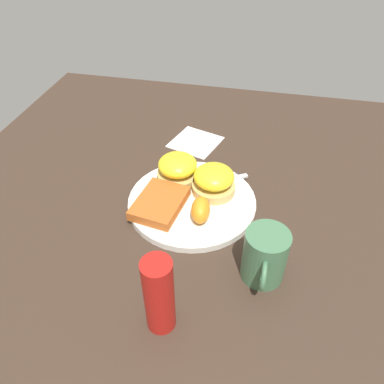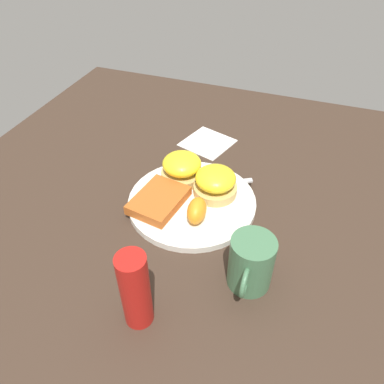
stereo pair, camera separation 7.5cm
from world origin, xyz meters
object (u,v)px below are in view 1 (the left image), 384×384
object	(u,v)px
hashbrown_patty	(160,203)
cup	(265,256)
orange_wedge	(201,210)
condiment_bottle	(159,295)
sandwich_benedict_right	(178,169)
sandwich_benedict_left	(214,180)
fork	(197,186)

from	to	relation	value
hashbrown_patty	cup	world-z (taller)	cup
orange_wedge	condiment_bottle	size ratio (longest dim) A/B	0.43
sandwich_benedict_right	hashbrown_patty	size ratio (longest dim) A/B	0.77
sandwich_benedict_left	condiment_bottle	size ratio (longest dim) A/B	0.63
sandwich_benedict_left	condiment_bottle	distance (m)	0.30
sandwich_benedict_left	sandwich_benedict_right	world-z (taller)	same
cup	condiment_bottle	distance (m)	0.19
hashbrown_patty	orange_wedge	distance (m)	0.09
sandwich_benedict_left	orange_wedge	distance (m)	0.08
cup	orange_wedge	bearing A→B (deg)	-127.96
sandwich_benedict_right	hashbrown_patty	bearing A→B (deg)	-8.72
sandwich_benedict_right	orange_wedge	world-z (taller)	sandwich_benedict_right
sandwich_benedict_right	condiment_bottle	world-z (taller)	condiment_bottle
hashbrown_patty	fork	world-z (taller)	hashbrown_patty
hashbrown_patty	condiment_bottle	bearing A→B (deg)	16.32
cup	condiment_bottle	xyz separation A→B (m)	(0.12, -0.14, 0.02)
sandwich_benedict_right	cup	size ratio (longest dim) A/B	0.86
sandwich_benedict_right	fork	size ratio (longest dim) A/B	0.48
hashbrown_patty	cup	distance (m)	0.24
hashbrown_patty	condiment_bottle	distance (m)	0.25
hashbrown_patty	orange_wedge	bearing A→B (deg)	80.34
orange_wedge	cup	size ratio (longest dim) A/B	0.58
sandwich_benedict_left	hashbrown_patty	distance (m)	0.12
hashbrown_patty	orange_wedge	xyz separation A→B (m)	(0.01, 0.08, 0.01)
orange_wedge	condiment_bottle	world-z (taller)	condiment_bottle
fork	cup	xyz separation A→B (m)	(0.19, 0.15, 0.03)
sandwich_benedict_left	hashbrown_patty	bearing A→B (deg)	-53.95
fork	cup	size ratio (longest dim) A/B	1.79
sandwich_benedict_left	sandwich_benedict_right	distance (m)	0.08
sandwich_benedict_right	condiment_bottle	size ratio (longest dim) A/B	0.63
fork	sandwich_benedict_left	bearing A→B (deg)	78.95
orange_wedge	cup	bearing A→B (deg)	52.04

